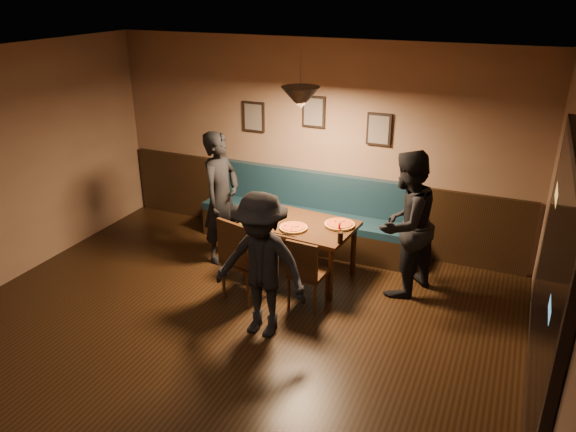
% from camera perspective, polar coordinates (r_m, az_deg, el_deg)
% --- Properties ---
extents(floor, '(7.00, 7.00, 0.00)m').
position_cam_1_polar(floor, '(5.51, -11.30, -16.40)').
color(floor, black).
rests_on(floor, ground).
extents(ceiling, '(7.00, 7.00, 0.00)m').
position_cam_1_polar(ceiling, '(4.34, -14.23, 13.62)').
color(ceiling, silver).
rests_on(ceiling, ground).
extents(wall_back, '(6.00, 0.00, 6.00)m').
position_cam_1_polar(wall_back, '(7.66, 2.69, 7.43)').
color(wall_back, '#8C704F').
rests_on(wall_back, ground).
extents(wall_right, '(0.00, 7.00, 7.00)m').
position_cam_1_polar(wall_right, '(4.00, 25.91, -10.59)').
color(wall_right, '#8C704F').
rests_on(wall_right, ground).
extents(wainscot, '(5.88, 0.06, 1.00)m').
position_cam_1_polar(wainscot, '(7.92, 2.50, 1.10)').
color(wainscot, black).
rests_on(wainscot, ground).
extents(booth_bench, '(3.00, 0.60, 1.00)m').
position_cam_1_polar(booth_bench, '(7.69, 1.77, 0.41)').
color(booth_bench, '#0F232D').
rests_on(booth_bench, ground).
extents(window_frame, '(0.06, 2.56, 1.86)m').
position_cam_1_polar(window_frame, '(4.38, 25.54, -5.98)').
color(window_frame, black).
rests_on(window_frame, wall_right).
extents(window_glass, '(0.00, 2.40, 2.40)m').
position_cam_1_polar(window_glass, '(4.38, 25.16, -5.93)').
color(window_glass, black).
rests_on(window_glass, wall_right).
extents(picture_left, '(0.32, 0.04, 0.42)m').
position_cam_1_polar(picture_left, '(7.91, -3.54, 10.16)').
color(picture_left, black).
rests_on(picture_left, wall_back).
extents(picture_center, '(0.32, 0.04, 0.42)m').
position_cam_1_polar(picture_center, '(7.52, 2.68, 10.68)').
color(picture_center, black).
rests_on(picture_center, wall_back).
extents(picture_right, '(0.32, 0.04, 0.42)m').
position_cam_1_polar(picture_right, '(7.30, 9.34, 8.79)').
color(picture_right, black).
rests_on(picture_right, wall_back).
extents(pendant_lamp, '(0.44, 0.44, 0.25)m').
position_cam_1_polar(pendant_lamp, '(6.34, 1.29, 12.04)').
color(pendant_lamp, black).
rests_on(pendant_lamp, ceiling).
extents(dining_table, '(1.41, 0.97, 0.72)m').
position_cam_1_polar(dining_table, '(6.95, 1.15, -3.45)').
color(dining_table, black).
rests_on(dining_table, floor).
extents(chair_near_left, '(0.55, 0.55, 1.02)m').
position_cam_1_polar(chair_near_left, '(6.44, -4.32, -4.28)').
color(chair_near_left, '#321C0D').
rests_on(chair_near_left, floor).
extents(chair_near_right, '(0.41, 0.41, 0.86)m').
position_cam_1_polar(chair_near_right, '(6.29, 2.09, -5.72)').
color(chair_near_right, '#321E0E').
rests_on(chair_near_right, floor).
extents(diner_left, '(0.46, 0.66, 1.75)m').
position_cam_1_polar(diner_left, '(7.22, -6.91, 1.89)').
color(diner_left, black).
rests_on(diner_left, floor).
extents(diner_right, '(0.95, 1.04, 1.75)m').
position_cam_1_polar(diner_right, '(6.52, 11.96, -0.83)').
color(diner_right, black).
rests_on(diner_right, floor).
extents(diner_front, '(1.04, 0.61, 1.58)m').
position_cam_1_polar(diner_front, '(5.66, -2.82, -5.14)').
color(diner_front, black).
rests_on(diner_front, floor).
extents(pizza_a, '(0.41, 0.41, 0.04)m').
position_cam_1_polar(pizza_a, '(7.07, -1.47, 0.41)').
color(pizza_a, '#BF6A24').
rests_on(pizza_a, dining_table).
extents(pizza_b, '(0.45, 0.45, 0.04)m').
position_cam_1_polar(pizza_b, '(6.63, 0.56, -1.20)').
color(pizza_b, orange).
rests_on(pizza_b, dining_table).
extents(pizza_c, '(0.40, 0.40, 0.04)m').
position_cam_1_polar(pizza_c, '(6.74, 5.33, -0.86)').
color(pizza_c, '#C46224').
rests_on(pizza_c, dining_table).
extents(soda_glass, '(0.07, 0.07, 0.13)m').
position_cam_1_polar(soda_glass, '(6.29, 5.40, -2.25)').
color(soda_glass, black).
rests_on(soda_glass, dining_table).
extents(tabasco_bottle, '(0.03, 0.03, 0.11)m').
position_cam_1_polar(tabasco_bottle, '(6.58, 5.30, -1.16)').
color(tabasco_bottle, '#A20505').
rests_on(tabasco_bottle, dining_table).
extents(napkin_a, '(0.16, 0.16, 0.01)m').
position_cam_1_polar(napkin_a, '(7.23, -2.50, 0.75)').
color(napkin_a, '#207928').
rests_on(napkin_a, dining_table).
extents(napkin_b, '(0.15, 0.15, 0.01)m').
position_cam_1_polar(napkin_b, '(6.80, -4.03, -0.76)').
color(napkin_b, '#1F7530').
rests_on(napkin_b, dining_table).
extents(cutlery_set, '(0.20, 0.03, 0.00)m').
position_cam_1_polar(cutlery_set, '(6.48, -0.37, -1.96)').
color(cutlery_set, '#BABABF').
rests_on(cutlery_set, dining_table).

